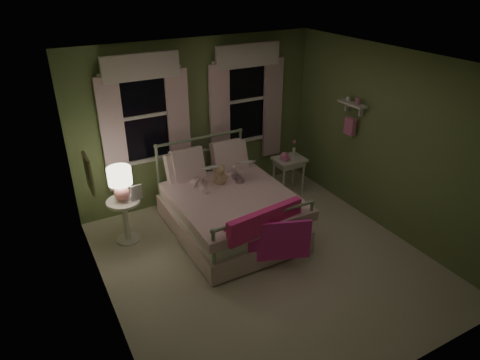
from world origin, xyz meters
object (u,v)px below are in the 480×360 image
child_right (232,162)px  nightstand_right (289,164)px  table_lamp (120,181)px  bed (228,208)px  teddy_bear (220,176)px  child_left (197,166)px  nightstand_left (125,215)px

child_right → nightstand_right: size_ratio=1.01×
table_lamp → bed: bearing=-19.1°
child_right → teddy_bear: size_ratio=2.01×
child_left → teddy_bear: size_ratio=2.35×
child_left → nightstand_right: size_ratio=1.18×
child_right → nightstand_left: size_ratio=0.99×
child_left → child_right: child_left is taller
child_left → table_lamp: bearing=1.2°
bed → nightstand_left: size_ratio=3.13×
teddy_bear → nightstand_right: 1.49m
teddy_bear → table_lamp: (-1.38, 0.21, 0.16)m
bed → child_right: bearing=56.4°
teddy_bear → nightstand_left: teddy_bear is taller
child_right → table_lamp: size_ratio=1.33×
bed → teddy_bear: (0.00, 0.26, 0.41)m
child_left → child_right: bearing=-175.9°
nightstand_left → nightstand_right: 2.82m
bed → child_right: (0.28, 0.42, 0.51)m
bed → table_lamp: bed is taller
child_left → teddy_bear: child_left is taller
bed → nightstand_right: bearing=21.4°
table_lamp → nightstand_right: bearing=1.7°
bed → table_lamp: 1.57m
child_right → nightstand_right: (1.16, 0.14, -0.34)m
child_left → nightstand_right: bearing=-171.2°
teddy_bear → nightstand_right: size_ratio=0.50×
child_right → child_left: bearing=4.4°
child_right → table_lamp: bearing=2.5°
table_lamp → child_left: bearing=-2.9°
bed → table_lamp: size_ratio=4.19×
nightstand_right → child_right: bearing=-173.1°
child_left → child_right: size_ratio=1.17×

